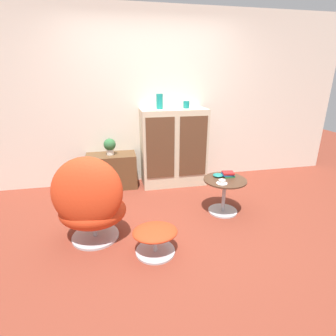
{
  "coord_description": "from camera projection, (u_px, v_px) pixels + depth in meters",
  "views": [
    {
      "loc": [
        -0.59,
        -2.53,
        1.68
      ],
      "look_at": [
        0.06,
        0.53,
        0.55
      ],
      "focal_mm": 28.0,
      "sensor_mm": 36.0,
      "label": 1
    }
  ],
  "objects": [
    {
      "name": "vase_leftmost",
      "position": [
        160.0,
        101.0,
        3.81
      ],
      "size": [
        0.1,
        0.1,
        0.22
      ],
      "color": "teal",
      "rests_on": "sideboard"
    },
    {
      "name": "potted_plant",
      "position": [
        110.0,
        145.0,
        3.9
      ],
      "size": [
        0.18,
        0.18,
        0.25
      ],
      "color": "silver",
      "rests_on": "tv_console"
    },
    {
      "name": "wall_back",
      "position": [
        150.0,
        100.0,
        4.03
      ],
      "size": [
        6.4,
        0.06,
        2.6
      ],
      "color": "silver",
      "rests_on": "ground_plane"
    },
    {
      "name": "bowl",
      "position": [
        218.0,
        175.0,
        3.32
      ],
      "size": [
        0.13,
        0.13,
        0.04
      ],
      "color": "#1E7A70",
      "rests_on": "coffee_table"
    },
    {
      "name": "egg_chair",
      "position": [
        90.0,
        202.0,
        2.65
      ],
      "size": [
        0.8,
        0.75,
        0.97
      ],
      "color": "#B7B7BC",
      "rests_on": "ground_plane"
    },
    {
      "name": "vase_inner_left",
      "position": [
        186.0,
        105.0,
        3.9
      ],
      "size": [
        0.09,
        0.09,
        0.11
      ],
      "color": "#147A75",
      "rests_on": "sideboard"
    },
    {
      "name": "sideboard",
      "position": [
        173.0,
        147.0,
        4.08
      ],
      "size": [
        0.99,
        0.47,
        1.19
      ],
      "color": "beige",
      "rests_on": "ground_plane"
    },
    {
      "name": "teacup",
      "position": [
        222.0,
        182.0,
        3.1
      ],
      "size": [
        0.13,
        0.13,
        0.05
      ],
      "color": "white",
      "rests_on": "coffee_table"
    },
    {
      "name": "ottoman",
      "position": [
        155.0,
        235.0,
        2.55
      ],
      "size": [
        0.44,
        0.39,
        0.28
      ],
      "color": "#B7B7BC",
      "rests_on": "ground_plane"
    },
    {
      "name": "coffee_table",
      "position": [
        224.0,
        191.0,
        3.29
      ],
      "size": [
        0.53,
        0.53,
        0.45
      ],
      "color": "#B7B7BC",
      "rests_on": "ground_plane"
    },
    {
      "name": "ground_plane",
      "position": [
        173.0,
        228.0,
        3.02
      ],
      "size": [
        12.0,
        12.0,
        0.0
      ],
      "primitive_type": "plane",
      "color": "brown"
    },
    {
      "name": "book_stack",
      "position": [
        228.0,
        174.0,
        3.31
      ],
      "size": [
        0.15,
        0.13,
        0.06
      ],
      "color": "#237038",
      "rests_on": "coffee_table"
    },
    {
      "name": "tv_console",
      "position": [
        112.0,
        171.0,
        4.04
      ],
      "size": [
        0.74,
        0.4,
        0.53
      ],
      "color": "brown",
      "rests_on": "ground_plane"
    }
  ]
}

